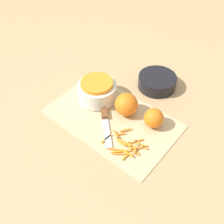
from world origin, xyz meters
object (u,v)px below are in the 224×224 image
at_px(bowl_speckled, 97,90).
at_px(knife, 104,112).
at_px(orange_left, 154,118).
at_px(bowl_dark, 157,82).
at_px(orange_right, 126,104).

relative_size(bowl_speckled, knife, 0.78).
bearing_deg(knife, orange_left, 64.88).
xyz_separation_m(bowl_speckled, orange_left, (0.24, 0.02, -0.00)).
height_order(bowl_speckled, bowl_dark, bowl_speckled).
relative_size(bowl_dark, knife, 0.81).
bearing_deg(bowl_speckled, orange_left, 5.08).
bearing_deg(orange_right, bowl_speckled, -176.55).
distance_m(knife, orange_right, 0.09).
relative_size(bowl_speckled, orange_right, 1.76).
height_order(knife, orange_right, orange_right).
distance_m(bowl_dark, orange_left, 0.22).
xyz_separation_m(knife, orange_left, (0.17, 0.07, 0.03)).
bearing_deg(orange_right, orange_left, 7.06).
height_order(bowl_speckled, orange_left, bowl_speckled).
xyz_separation_m(bowl_speckled, knife, (0.07, -0.05, -0.03)).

